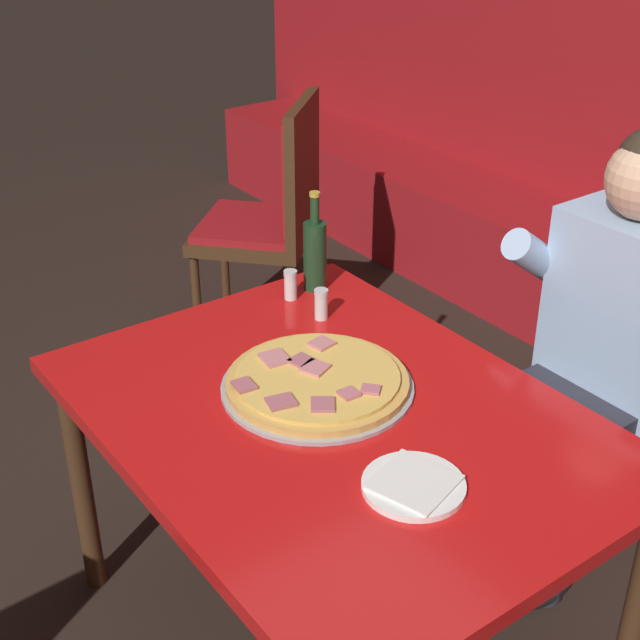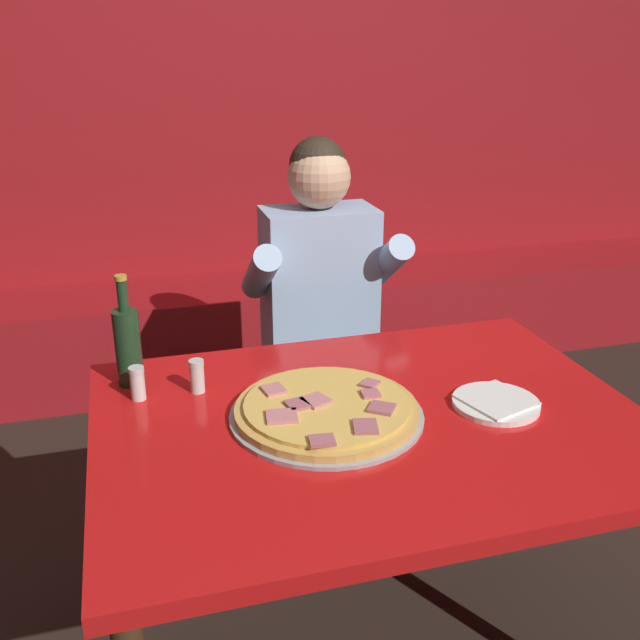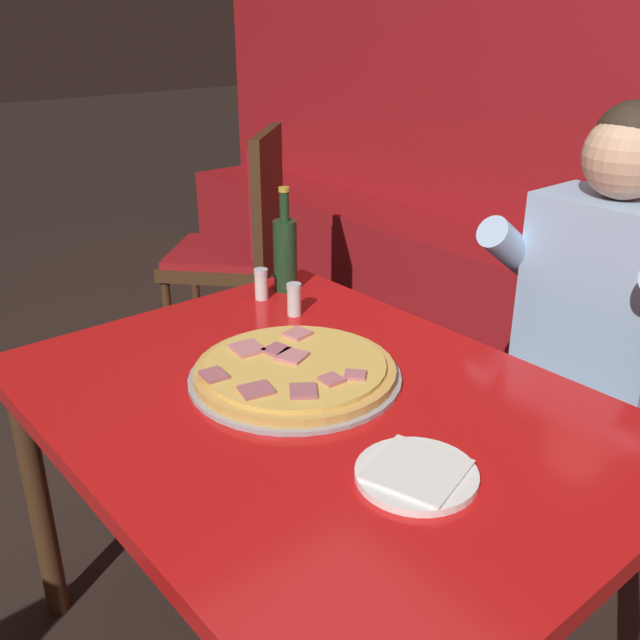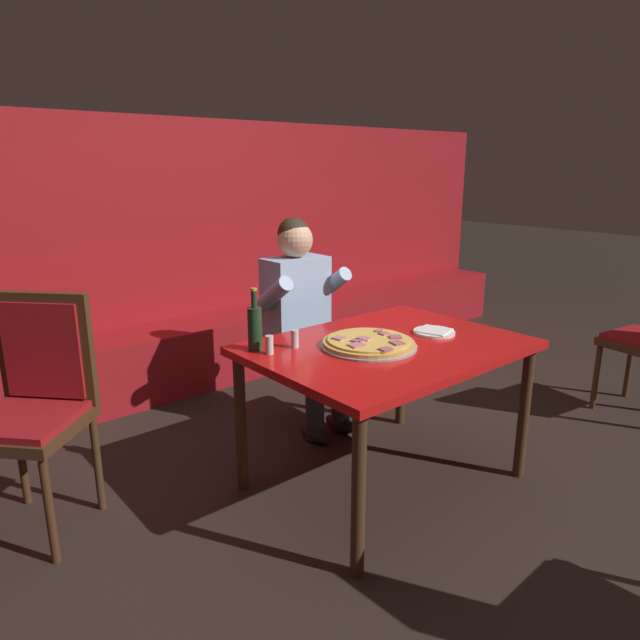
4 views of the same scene
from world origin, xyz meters
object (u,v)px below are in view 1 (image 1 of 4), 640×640
at_px(diner_seated_blue_shirt, 599,344).
at_px(main_dining_table, 335,440).
at_px(plate_white_paper, 414,485).
at_px(shaker_oregano, 291,286).
at_px(pizza, 317,382).
at_px(shaker_black_pepper, 321,306).
at_px(dining_chair_near_right, 274,210).
at_px(beer_bottle, 315,253).

bearing_deg(diner_seated_blue_shirt, main_dining_table, -98.54).
height_order(plate_white_paper, shaker_oregano, shaker_oregano).
xyz_separation_m(main_dining_table, pizza, (-0.10, 0.02, 0.10)).
height_order(main_dining_table, shaker_oregano, shaker_oregano).
relative_size(shaker_black_pepper, diner_seated_blue_shirt, 0.07).
bearing_deg(diner_seated_blue_shirt, plate_white_paper, -77.13).
bearing_deg(shaker_black_pepper, dining_chair_near_right, 153.06).
bearing_deg(shaker_oregano, beer_bottle, 98.38).
bearing_deg(shaker_oregano, main_dining_table, -24.46).
xyz_separation_m(shaker_black_pepper, diner_seated_blue_shirt, (0.50, 0.55, -0.07)).
bearing_deg(dining_chair_near_right, diner_seated_blue_shirt, 1.15).
distance_m(shaker_oregano, dining_chair_near_right, 1.03).
distance_m(main_dining_table, plate_white_paper, 0.32).
bearing_deg(beer_bottle, dining_chair_near_right, 153.79).
distance_m(pizza, dining_chair_near_right, 1.50).
bearing_deg(diner_seated_blue_shirt, shaker_oregano, -139.40).
bearing_deg(pizza, shaker_black_pepper, 142.13).
relative_size(pizza, dining_chair_near_right, 0.44).
distance_m(beer_bottle, diner_seated_blue_shirt, 0.81).
xyz_separation_m(main_dining_table, plate_white_paper, (0.31, -0.04, 0.09)).
height_order(shaker_oregano, diner_seated_blue_shirt, diner_seated_blue_shirt).
bearing_deg(shaker_oregano, diner_seated_blue_shirt, 40.60).
height_order(beer_bottle, shaker_black_pepper, beer_bottle).
distance_m(shaker_black_pepper, diner_seated_blue_shirt, 0.74).
bearing_deg(shaker_black_pepper, main_dining_table, -32.17).
xyz_separation_m(shaker_oregano, shaker_black_pepper, (0.14, -0.00, 0.00)).
bearing_deg(main_dining_table, diner_seated_blue_shirt, 81.46).
bearing_deg(pizza, beer_bottle, 144.60).
relative_size(beer_bottle, shaker_black_pepper, 3.40).
bearing_deg(diner_seated_blue_shirt, pizza, -106.19).
height_order(shaker_oregano, dining_chair_near_right, dining_chair_near_right).
relative_size(main_dining_table, pizza, 2.81).
relative_size(main_dining_table, dining_chair_near_right, 1.23).
xyz_separation_m(main_dining_table, diner_seated_blue_shirt, (0.12, 0.79, 0.04)).
bearing_deg(beer_bottle, shaker_oregano, -81.62).
relative_size(diner_seated_blue_shirt, dining_chair_near_right, 1.23).
height_order(shaker_oregano, shaker_black_pepper, same).
bearing_deg(shaker_oregano, shaker_black_pepper, -0.04).
xyz_separation_m(main_dining_table, shaker_black_pepper, (-0.38, 0.24, 0.12)).
bearing_deg(dining_chair_near_right, shaker_oregano, -30.63).
distance_m(main_dining_table, pizza, 0.14).
bearing_deg(shaker_black_pepper, pizza, -37.87).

